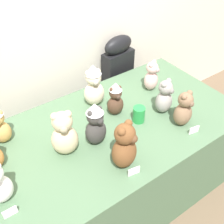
% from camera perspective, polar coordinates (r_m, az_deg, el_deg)
% --- Properties ---
extents(ground_plane, '(10.00, 10.00, 0.00)m').
position_cam_1_polar(ground_plane, '(2.30, 3.84, -20.30)').
color(ground_plane, brown).
extents(wall_back, '(7.00, 0.08, 2.60)m').
position_cam_1_polar(wall_back, '(2.09, -12.30, 19.77)').
color(wall_back, silver).
rests_on(wall_back, ground_plane).
extents(display_table, '(1.77, 0.95, 0.75)m').
position_cam_1_polar(display_table, '(2.10, 0.00, -10.40)').
color(display_table, '#4C6B4C').
rests_on(display_table, ground_plane).
extents(instrument_case, '(0.29, 0.15, 1.02)m').
position_cam_1_polar(instrument_case, '(2.58, 1.15, 5.08)').
color(instrument_case, black).
rests_on(instrument_case, ground_plane).
extents(teddy_bear_blush, '(0.15, 0.15, 0.24)m').
position_cam_1_polar(teddy_bear_blush, '(2.11, 8.09, 7.22)').
color(teddy_bear_blush, beige).
rests_on(teddy_bear_blush, display_table).
extents(teddy_bear_chestnut, '(0.20, 0.18, 0.30)m').
position_cam_1_polar(teddy_bear_chestnut, '(1.51, 2.59, -7.12)').
color(teddy_bear_chestnut, brown).
rests_on(teddy_bear_chestnut, display_table).
extents(teddy_bear_charcoal, '(0.15, 0.13, 0.30)m').
position_cam_1_polar(teddy_bear_charcoal, '(1.63, -3.40, -2.52)').
color(teddy_bear_charcoal, '#383533').
rests_on(teddy_bear_charcoal, display_table).
extents(teddy_bear_sand, '(0.19, 0.18, 0.30)m').
position_cam_1_polar(teddy_bear_sand, '(1.59, -9.80, -4.53)').
color(teddy_bear_sand, '#CCB78E').
rests_on(teddy_bear_sand, display_table).
extents(teddy_bear_cream, '(0.17, 0.15, 0.32)m').
position_cam_1_polar(teddy_bear_cream, '(1.92, -3.74, 5.41)').
color(teddy_bear_cream, beige).
rests_on(teddy_bear_cream, display_table).
extents(teddy_bear_mocha, '(0.14, 0.12, 0.25)m').
position_cam_1_polar(teddy_bear_mocha, '(1.83, 14.49, 0.46)').
color(teddy_bear_mocha, '#7F6047').
rests_on(teddy_bear_mocha, display_table).
extents(teddy_bear_cocoa, '(0.13, 0.11, 0.25)m').
position_cam_1_polar(teddy_bear_cocoa, '(1.85, 0.72, 2.67)').
color(teddy_bear_cocoa, '#4C3323').
rests_on(teddy_bear_cocoa, display_table).
extents(teddy_bear_ash, '(0.16, 0.14, 0.25)m').
position_cam_1_polar(teddy_bear_ash, '(1.90, 10.69, 2.97)').
color(teddy_bear_ash, gray).
rests_on(teddy_bear_ash, display_table).
extents(party_cup_green, '(0.08, 0.08, 0.11)m').
position_cam_1_polar(party_cup_green, '(1.84, 5.53, -0.50)').
color(party_cup_green, '#238C3D').
rests_on(party_cup_green, display_table).
extents(name_card_front_left, '(0.07, 0.02, 0.05)m').
position_cam_1_polar(name_card_front_left, '(1.55, 4.50, -12.01)').
color(name_card_front_left, white).
rests_on(name_card_front_left, display_table).
extents(name_card_front_middle, '(0.07, 0.01, 0.05)m').
position_cam_1_polar(name_card_front_middle, '(1.49, -20.17, -18.75)').
color(name_card_front_middle, white).
rests_on(name_card_front_middle, display_table).
extents(name_card_front_right, '(0.07, 0.02, 0.05)m').
position_cam_1_polar(name_card_front_right, '(1.84, 16.46, -3.55)').
color(name_card_front_right, white).
rests_on(name_card_front_right, display_table).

